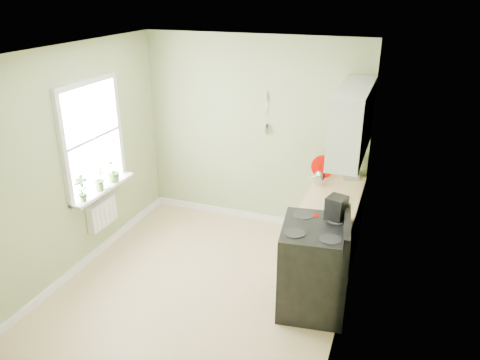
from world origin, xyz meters
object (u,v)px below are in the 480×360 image
(stand_mixer, at_px, (351,165))
(coffee_maker, at_px, (336,212))
(kettle, at_px, (319,178))
(stove, at_px, (314,267))

(stand_mixer, xyz_separation_m, coffee_maker, (0.04, -1.44, -0.01))
(kettle, height_order, coffee_maker, coffee_maker)
(stove, distance_m, coffee_maker, 0.64)
(kettle, xyz_separation_m, coffee_maker, (0.38, -1.01, 0.06))
(stove, relative_size, stand_mixer, 2.86)
(coffee_maker, bearing_deg, stand_mixer, 91.42)
(kettle, bearing_deg, stand_mixer, 51.66)
(stove, xyz_separation_m, stand_mixer, (0.11, 1.69, 0.57))
(stove, xyz_separation_m, kettle, (-0.23, 1.26, 0.50))
(stove, height_order, coffee_maker, coffee_maker)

